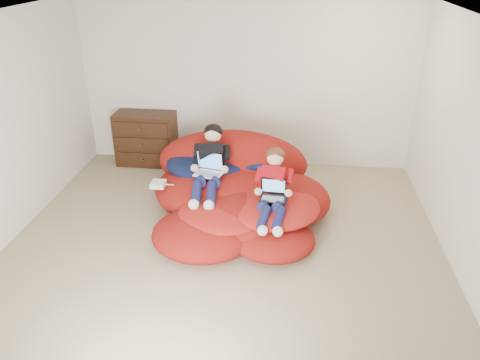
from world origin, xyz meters
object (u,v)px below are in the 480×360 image
object	(u,v)px
dresser	(146,139)
younger_boy	(274,185)
laptop_white	(209,168)
laptop_black	(273,193)
beanbag_pile	(237,191)
older_boy	(210,161)

from	to	relation	value
dresser	younger_boy	size ratio (longest dim) A/B	0.95
laptop_white	laptop_black	world-z (taller)	laptop_white
beanbag_pile	dresser	bearing A→B (deg)	140.29
beanbag_pile	younger_boy	xyz separation A→B (m)	(0.49, -0.49, 0.36)
dresser	beanbag_pile	xyz separation A→B (m)	(1.59, -1.32, -0.14)
laptop_white	laptop_black	distance (m)	0.93
laptop_black	younger_boy	bearing A→B (deg)	90.00
younger_boy	dresser	bearing A→B (deg)	139.01
dresser	laptop_black	bearing A→B (deg)	-41.78
older_boy	laptop_black	bearing A→B (deg)	-31.66
younger_boy	laptop_black	distance (m)	0.09
younger_boy	laptop_black	world-z (taller)	younger_boy
laptop_black	beanbag_pile	bearing A→B (deg)	132.38
dresser	older_boy	distance (m)	1.87
older_boy	laptop_black	distance (m)	0.97
laptop_white	laptop_black	bearing A→B (deg)	-27.42
beanbag_pile	laptop_black	size ratio (longest dim) A/B	7.99
dresser	younger_boy	world-z (taller)	younger_boy
younger_boy	older_boy	bearing A→B (deg)	150.99
dresser	younger_boy	distance (m)	2.76
older_boy	younger_boy	distance (m)	0.94
beanbag_pile	younger_boy	world-z (taller)	younger_boy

